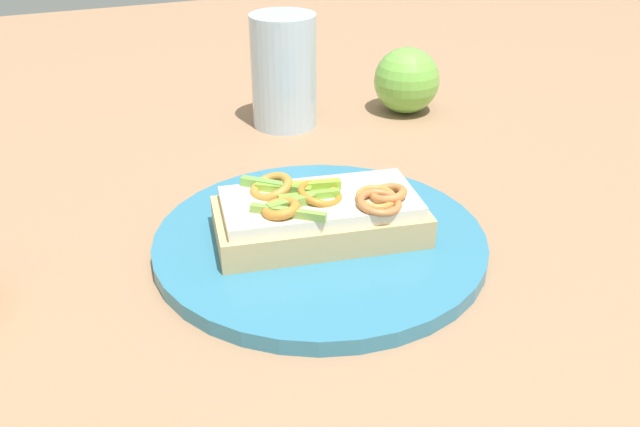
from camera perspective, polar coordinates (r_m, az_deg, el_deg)
name	(u,v)px	position (r m, az deg, el deg)	size (l,w,h in m)	color
ground_plane	(320,248)	(0.57, 0.00, -2.90)	(2.00, 2.00, 0.00)	#9A7253
plate	(320,241)	(0.57, 0.00, -2.34)	(0.27, 0.27, 0.01)	teal
sandwich	(320,215)	(0.55, 0.01, -0.10)	(0.11, 0.18, 0.05)	tan
apple_1	(407,80)	(0.85, 7.23, 10.94)	(0.08, 0.08, 0.08)	#6FB444
drinking_glass	(284,71)	(0.80, -3.03, 11.75)	(0.08, 0.08, 0.13)	silver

